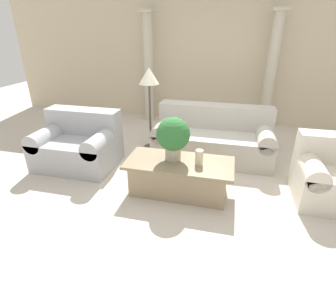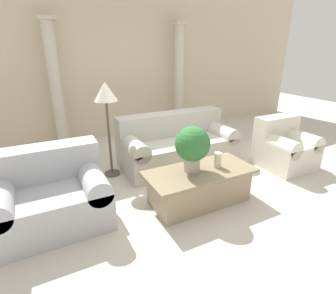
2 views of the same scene
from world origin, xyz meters
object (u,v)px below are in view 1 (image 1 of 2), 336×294
loveseat (78,143)px  armchair (331,175)px  potted_plant (173,136)px  floor_lamp (149,82)px  sofa_long (213,137)px  coffee_table (179,176)px

loveseat → armchair: (3.61, -0.13, -0.00)m
loveseat → armchair: 3.61m
potted_plant → floor_lamp: 1.48m
sofa_long → loveseat: same height
sofa_long → armchair: bearing=-30.6°
loveseat → coffee_table: (1.73, -0.42, -0.12)m
armchair → loveseat: bearing=177.9°
sofa_long → floor_lamp: bearing=175.6°
coffee_table → floor_lamp: (-0.79, 1.29, 0.98)m
sofa_long → floor_lamp: floor_lamp is taller
sofa_long → armchair: size_ratio=2.35×
sofa_long → potted_plant: potted_plant is taller
potted_plant → armchair: bearing=6.9°
coffee_table → potted_plant: size_ratio=2.44×
loveseat → potted_plant: 1.73m
loveseat → floor_lamp: floor_lamp is taller
sofa_long → potted_plant: bearing=-110.4°
coffee_table → floor_lamp: 1.80m
potted_plant → floor_lamp: (-0.70, 1.24, 0.43)m
loveseat → potted_plant: size_ratio=2.11×
loveseat → armchair: loveseat is taller
potted_plant → loveseat: bearing=167.3°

